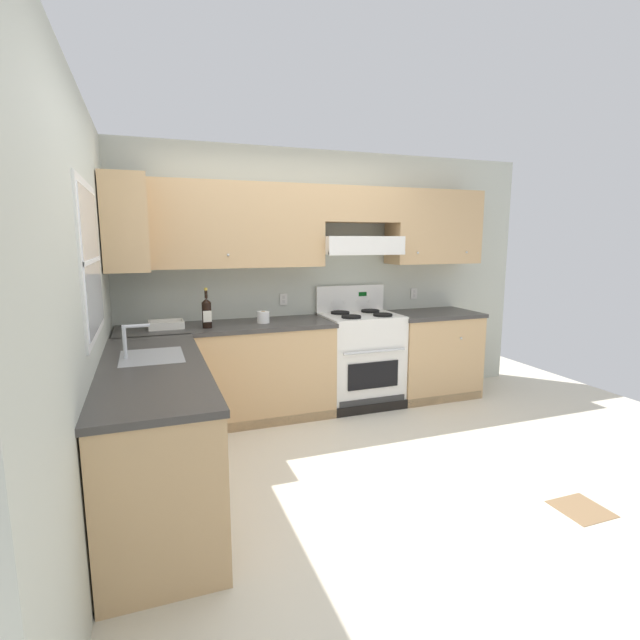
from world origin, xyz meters
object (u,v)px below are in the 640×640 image
wine_bottle (207,312)px  paper_towel_roll (263,317)px  stove (360,358)px  bowl (166,326)px

wine_bottle → paper_towel_roll: bearing=8.3°
stove → bowl: (-1.86, 0.00, 0.45)m
wine_bottle → bowl: 0.37m
paper_towel_roll → bowl: bearing=178.2°
stove → paper_towel_roll: 1.12m
wine_bottle → stove: bearing=3.7°
stove → paper_towel_roll: (-1.01, -0.02, 0.49)m
stove → wine_bottle: 1.63m
bowl → paper_towel_roll: size_ratio=2.59×
wine_bottle → bowl: wine_bottle is taller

